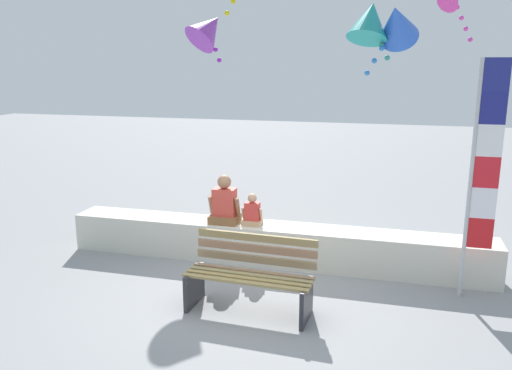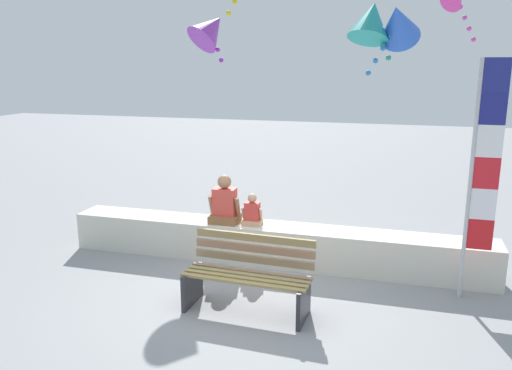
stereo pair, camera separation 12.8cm
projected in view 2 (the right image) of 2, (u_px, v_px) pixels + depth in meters
The scene contains 9 objects.
ground_plane at pixel (249, 297), 6.57m from camera, with size 40.00×40.00×0.00m, color gray.
seawall_ledge at pixel (273, 244), 7.68m from camera, with size 6.28×0.58×0.57m, color beige.
park_bench at pixel (248, 277), 6.17m from camera, with size 1.55×0.68×0.88m.
person_adult at pixel (225, 204), 7.70m from camera, with size 0.48×0.35×0.73m.
person_child at pixel (252, 213), 7.61m from camera, with size 0.31×0.23×0.47m.
flag_banner at pixel (481, 168), 6.16m from camera, with size 0.34×0.05×2.97m.
kite_teal at pixel (371, 21), 7.68m from camera, with size 0.84×0.94×0.96m.
kite_blue at pixel (398, 23), 7.47m from camera, with size 0.80×0.92×1.18m.
kite_purple at pixel (211, 29), 9.10m from camera, with size 0.99×1.04×1.00m.
Camera 2 is at (1.75, -5.80, 2.91)m, focal length 36.25 mm.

